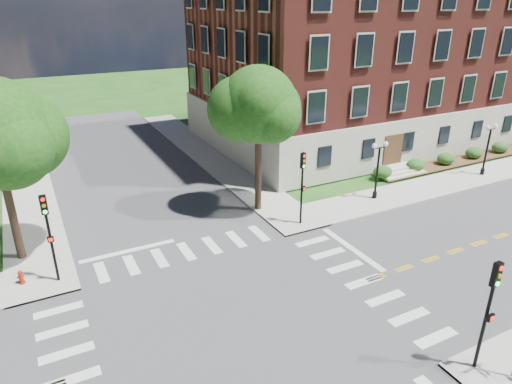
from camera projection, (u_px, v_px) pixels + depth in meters
name	position (u px, v px, depth m)	size (l,w,h in m)	color
ground	(239.00, 324.00, 20.71)	(160.00, 160.00, 0.00)	#194B15
road_ew	(239.00, 324.00, 20.71)	(90.00, 12.00, 0.01)	#3D3D3F
road_ns	(239.00, 323.00, 20.71)	(12.00, 90.00, 0.01)	#3D3D3F
sidewalk_ne	(323.00, 167.00, 39.75)	(34.00, 34.00, 0.12)	#9E9B93
crosswalk_east	(364.00, 282.00, 23.75)	(2.20, 10.20, 0.02)	silver
stop_bar_east	(352.00, 249.00, 26.88)	(0.40, 5.50, 0.00)	silver
main_building	(360.00, 55.00, 45.56)	(30.60, 22.40, 16.50)	#B3B19E
shrub_row	(459.00, 163.00, 40.95)	(18.00, 2.00, 1.30)	#214416
tree_d	(258.00, 105.00, 28.96)	(4.99, 4.99, 9.76)	black
traffic_signal_se	(490.00, 303.00, 16.95)	(0.32, 0.36, 4.80)	black
traffic_signal_ne	(302.00, 179.00, 28.51)	(0.38, 0.45, 4.80)	black
traffic_signal_nw	(48.00, 228.00, 22.50)	(0.35, 0.39, 4.80)	black
twin_lamp_west	(378.00, 167.00, 32.51)	(1.36, 0.36, 4.23)	black
twin_lamp_east	(487.00, 147.00, 36.99)	(1.36, 0.36, 4.23)	black
fire_hydrant	(21.00, 277.00, 23.31)	(0.35, 0.35, 0.75)	maroon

